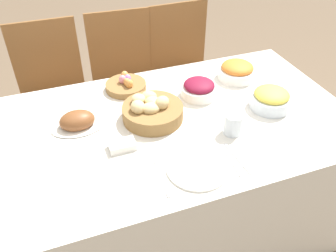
{
  "coord_description": "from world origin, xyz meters",
  "views": [
    {
      "loc": [
        -0.44,
        -1.21,
        1.74
      ],
      "look_at": [
        -0.02,
        -0.07,
        0.79
      ],
      "focal_mm": 38.0,
      "sensor_mm": 36.0,
      "label": 1
    }
  ],
  "objects_px": {
    "chair_far_right": "(184,69)",
    "fork": "(162,178)",
    "chair_far_center": "(125,79)",
    "bread_basket": "(152,110)",
    "beet_salad_bowl": "(199,89)",
    "dinner_plate": "(197,168)",
    "spoon": "(237,158)",
    "carrot_bowl": "(237,71)",
    "pineapple_bowl": "(271,99)",
    "knife": "(231,160)",
    "drinking_cup": "(233,124)",
    "ham_platter": "(77,122)",
    "egg_basket": "(126,85)",
    "butter_dish": "(122,146)",
    "chair_far_left": "(54,92)"
  },
  "relations": [
    {
      "from": "knife",
      "to": "spoon",
      "type": "xyz_separation_m",
      "value": [
        0.03,
        0.0,
        0.0
      ]
    },
    {
      "from": "chair_far_left",
      "to": "drinking_cup",
      "type": "distance_m",
      "value": 1.28
    },
    {
      "from": "pineapple_bowl",
      "to": "bread_basket",
      "type": "bearing_deg",
      "value": 169.02
    },
    {
      "from": "chair_far_left",
      "to": "pineapple_bowl",
      "type": "relative_size",
      "value": 4.79
    },
    {
      "from": "bread_basket",
      "to": "drinking_cup",
      "type": "height_order",
      "value": "bread_basket"
    },
    {
      "from": "beet_salad_bowl",
      "to": "dinner_plate",
      "type": "distance_m",
      "value": 0.53
    },
    {
      "from": "egg_basket",
      "to": "fork",
      "type": "xyz_separation_m",
      "value": [
        -0.04,
        -0.67,
        -0.02
      ]
    },
    {
      "from": "bread_basket",
      "to": "spoon",
      "type": "relative_size",
      "value": 1.45
    },
    {
      "from": "chair_far_left",
      "to": "carrot_bowl",
      "type": "height_order",
      "value": "chair_far_left"
    },
    {
      "from": "bread_basket",
      "to": "fork",
      "type": "height_order",
      "value": "bread_basket"
    },
    {
      "from": "fork",
      "to": "butter_dish",
      "type": "distance_m",
      "value": 0.24
    },
    {
      "from": "dinner_plate",
      "to": "spoon",
      "type": "bearing_deg",
      "value": 0.0
    },
    {
      "from": "egg_basket",
      "to": "fork",
      "type": "distance_m",
      "value": 0.67
    },
    {
      "from": "carrot_bowl",
      "to": "pineapple_bowl",
      "type": "distance_m",
      "value": 0.3
    },
    {
      "from": "carrot_bowl",
      "to": "pineapple_bowl",
      "type": "height_order",
      "value": "pineapple_bowl"
    },
    {
      "from": "chair_far_right",
      "to": "fork",
      "type": "height_order",
      "value": "chair_far_right"
    },
    {
      "from": "chair_far_center",
      "to": "drinking_cup",
      "type": "distance_m",
      "value": 1.09
    },
    {
      "from": "ham_platter",
      "to": "butter_dish",
      "type": "bearing_deg",
      "value": -54.93
    },
    {
      "from": "chair_far_left",
      "to": "fork",
      "type": "relative_size",
      "value": 4.84
    },
    {
      "from": "carrot_bowl",
      "to": "pineapple_bowl",
      "type": "bearing_deg",
      "value": -86.83
    },
    {
      "from": "chair_far_right",
      "to": "carrot_bowl",
      "type": "bearing_deg",
      "value": -86.39
    },
    {
      "from": "bread_basket",
      "to": "pineapple_bowl",
      "type": "distance_m",
      "value": 0.57
    },
    {
      "from": "chair_far_center",
      "to": "bread_basket",
      "type": "xyz_separation_m",
      "value": [
        -0.06,
        -0.8,
        0.29
      ]
    },
    {
      "from": "chair_far_left",
      "to": "butter_dish",
      "type": "relative_size",
      "value": 8.44
    },
    {
      "from": "ham_platter",
      "to": "drinking_cup",
      "type": "height_order",
      "value": "drinking_cup"
    },
    {
      "from": "chair_far_right",
      "to": "pineapple_bowl",
      "type": "distance_m",
      "value": 0.96
    },
    {
      "from": "ham_platter",
      "to": "drinking_cup",
      "type": "xyz_separation_m",
      "value": [
        0.63,
        -0.28,
        0.02
      ]
    },
    {
      "from": "ham_platter",
      "to": "dinner_plate",
      "type": "xyz_separation_m",
      "value": [
        0.39,
        -0.43,
        -0.02
      ]
    },
    {
      "from": "knife",
      "to": "spoon",
      "type": "bearing_deg",
      "value": 3.64
    },
    {
      "from": "bread_basket",
      "to": "knife",
      "type": "bearing_deg",
      "value": -61.11
    },
    {
      "from": "beet_salad_bowl",
      "to": "dinner_plate",
      "type": "relative_size",
      "value": 0.75
    },
    {
      "from": "pineapple_bowl",
      "to": "butter_dish",
      "type": "relative_size",
      "value": 1.76
    },
    {
      "from": "chair_far_right",
      "to": "bread_basket",
      "type": "xyz_separation_m",
      "value": [
        -0.49,
        -0.8,
        0.29
      ]
    },
    {
      "from": "egg_basket",
      "to": "drinking_cup",
      "type": "xyz_separation_m",
      "value": [
        0.35,
        -0.51,
        0.02
      ]
    },
    {
      "from": "egg_basket",
      "to": "chair_far_center",
      "type": "bearing_deg",
      "value": 77.86
    },
    {
      "from": "pineapple_bowl",
      "to": "dinner_plate",
      "type": "bearing_deg",
      "value": -151.72
    },
    {
      "from": "chair_far_right",
      "to": "fork",
      "type": "bearing_deg",
      "value": -117.33
    },
    {
      "from": "carrot_bowl",
      "to": "drinking_cup",
      "type": "distance_m",
      "value": 0.48
    },
    {
      "from": "dinner_plate",
      "to": "chair_far_right",
      "type": "bearing_deg",
      "value": 69.88
    },
    {
      "from": "ham_platter",
      "to": "fork",
      "type": "bearing_deg",
      "value": -60.33
    },
    {
      "from": "chair_far_right",
      "to": "butter_dish",
      "type": "height_order",
      "value": "chair_far_right"
    },
    {
      "from": "drinking_cup",
      "to": "dinner_plate",
      "type": "bearing_deg",
      "value": -146.3
    },
    {
      "from": "fork",
      "to": "chair_far_center",
      "type": "bearing_deg",
      "value": 86.5
    },
    {
      "from": "chair_far_right",
      "to": "drinking_cup",
      "type": "relative_size",
      "value": 9.77
    },
    {
      "from": "ham_platter",
      "to": "bread_basket",
      "type": "bearing_deg",
      "value": -9.65
    },
    {
      "from": "chair_far_right",
      "to": "bread_basket",
      "type": "relative_size",
      "value": 3.34
    },
    {
      "from": "egg_basket",
      "to": "spoon",
      "type": "height_order",
      "value": "egg_basket"
    },
    {
      "from": "chair_far_right",
      "to": "spoon",
      "type": "relative_size",
      "value": 4.84
    },
    {
      "from": "chair_far_center",
      "to": "beet_salad_bowl",
      "type": "xyz_separation_m",
      "value": [
        0.22,
        -0.7,
        0.29
      ]
    },
    {
      "from": "carrot_bowl",
      "to": "dinner_plate",
      "type": "bearing_deg",
      "value": -130.25
    }
  ]
}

